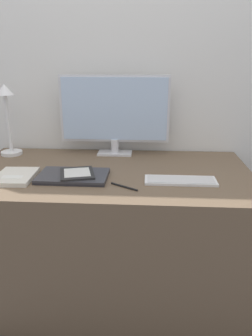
{
  "coord_description": "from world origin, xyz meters",
  "views": [
    {
      "loc": [
        0.19,
        -1.44,
        1.27
      ],
      "look_at": [
        0.1,
        0.02,
        0.77
      ],
      "focal_mm": 35.0,
      "sensor_mm": 36.0,
      "label": 1
    }
  ],
  "objects": [
    {
      "name": "keyboard",
      "position": [
        0.35,
        0.01,
        0.72
      ],
      "size": [
        0.33,
        0.12,
        0.01
      ],
      "color": "silver",
      "rests_on": "desk"
    },
    {
      "name": "ground_plane",
      "position": [
        0.0,
        0.0,
        0.0
      ],
      "size": [
        10.0,
        10.0,
        0.0
      ],
      "primitive_type": "plane",
      "color": "#38383D"
    },
    {
      "name": "pen",
      "position": [
        0.09,
        -0.08,
        0.71
      ],
      "size": [
        0.13,
        0.09,
        0.01
      ],
      "color": "black",
      "rests_on": "desk"
    },
    {
      "name": "laptop",
      "position": [
        -0.16,
        0.03,
        0.72
      ],
      "size": [
        0.34,
        0.22,
        0.02
      ],
      "color": "#232328",
      "rests_on": "desk"
    },
    {
      "name": "desk",
      "position": [
        0.0,
        0.14,
        0.35
      ],
      "size": [
        1.46,
        0.8,
        0.71
      ],
      "color": "brown",
      "rests_on": "ground_plane"
    },
    {
      "name": "ereader",
      "position": [
        -0.14,
        0.02,
        0.74
      ],
      "size": [
        0.2,
        0.21,
        0.01
      ],
      "color": "black",
      "rests_on": "laptop"
    },
    {
      "name": "wall_back",
      "position": [
        0.0,
        0.58,
        1.2
      ],
      "size": [
        3.6,
        0.05,
        2.4
      ],
      "color": "silver",
      "rests_on": "ground_plane"
    },
    {
      "name": "notebook",
      "position": [
        -0.44,
        -0.0,
        0.72
      ],
      "size": [
        0.19,
        0.24,
        0.02
      ],
      "color": "silver",
      "rests_on": "desk"
    },
    {
      "name": "desk_lamp",
      "position": [
        -0.62,
        0.4,
        0.96
      ],
      "size": [
        0.12,
        0.12,
        0.41
      ],
      "color": "white",
      "rests_on": "desk"
    },
    {
      "name": "monitor",
      "position": [
        -0.0,
        0.45,
        0.96
      ],
      "size": [
        0.64,
        0.11,
        0.46
      ],
      "color": "silver",
      "rests_on": "desk"
    }
  ]
}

